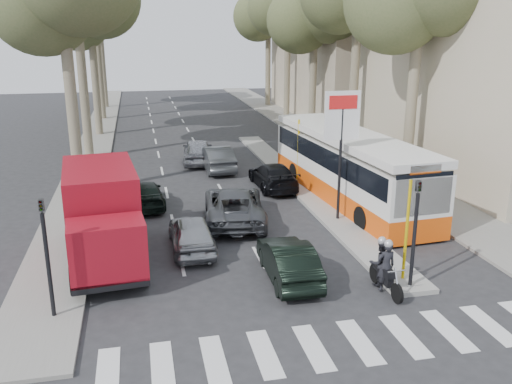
# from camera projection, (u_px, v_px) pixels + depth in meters

# --- Properties ---
(ground) EXTENTS (120.00, 120.00, 0.00)m
(ground) POSITION_uv_depth(u_px,v_px,m) (298.00, 279.00, 18.04)
(ground) COLOR #28282B
(ground) RESTS_ON ground
(sidewalk_right) EXTENTS (3.20, 70.00, 0.12)m
(sidewalk_right) POSITION_uv_depth(u_px,v_px,m) (312.00, 133.00, 43.17)
(sidewalk_right) COLOR gray
(sidewalk_right) RESTS_ON ground
(median_left) EXTENTS (2.40, 64.00, 0.12)m
(median_left) POSITION_uv_depth(u_px,v_px,m) (98.00, 134.00, 42.56)
(median_left) COLOR gray
(median_left) RESTS_ON ground
(traffic_island) EXTENTS (1.50, 26.00, 0.16)m
(traffic_island) POSITION_uv_depth(u_px,v_px,m) (298.00, 183.00, 28.97)
(traffic_island) COLOR gray
(traffic_island) RESTS_ON ground
(building_near) EXTENTS (11.00, 18.00, 18.00)m
(building_near) POSITION_uv_depth(u_px,v_px,m) (509.00, 10.00, 29.86)
(building_near) COLOR #C1B09A
(building_near) RESTS_ON ground
(building_far) EXTENTS (11.00, 20.00, 16.00)m
(building_far) POSITION_uv_depth(u_px,v_px,m) (355.00, 29.00, 50.73)
(building_far) COLOR #B7A88E
(building_far) RESTS_ON ground
(billboard) EXTENTS (1.50, 12.10, 5.60)m
(billboard) POSITION_uv_depth(u_px,v_px,m) (341.00, 137.00, 22.32)
(billboard) COLOR yellow
(billboard) RESTS_ON ground
(traffic_light_island) EXTENTS (0.16, 0.41, 3.60)m
(traffic_light_island) POSITION_uv_depth(u_px,v_px,m) (416.00, 216.00, 16.59)
(traffic_light_island) COLOR black
(traffic_light_island) RESTS_ON ground
(traffic_light_left) EXTENTS (0.16, 0.41, 3.60)m
(traffic_light_left) POSITION_uv_depth(u_px,v_px,m) (45.00, 238.00, 14.82)
(traffic_light_left) COLOR black
(traffic_light_left) RESTS_ON ground
(tree_l_c) EXTENTS (7.40, 7.20, 13.71)m
(tree_l_c) POSITION_uv_depth(u_px,v_px,m) (90.00, 0.00, 39.84)
(tree_l_c) COLOR #6B604C
(tree_l_c) RESTS_ON ground
(tree_l_e) EXTENTS (7.40, 7.20, 14.49)m
(tree_l_e) POSITION_uv_depth(u_px,v_px,m) (99.00, 1.00, 54.57)
(tree_l_e) COLOR #6B604C
(tree_l_e) RESTS_ON ground
(tree_r_c) EXTENTS (7.40, 7.20, 13.32)m
(tree_r_c) POSITION_uv_depth(u_px,v_px,m) (316.00, 6.00, 41.53)
(tree_r_c) COLOR #6B604C
(tree_r_c) RESTS_ON ground
(tree_r_e) EXTENTS (7.40, 7.20, 14.10)m
(tree_r_e) POSITION_uv_depth(u_px,v_px,m) (269.00, 5.00, 56.34)
(tree_r_e) COLOR #6B604C
(tree_r_e) RESTS_ON ground
(silver_hatchback) EXTENTS (1.60, 3.93, 1.33)m
(silver_hatchback) POSITION_uv_depth(u_px,v_px,m) (192.00, 233.00, 20.25)
(silver_hatchback) COLOR #9A9CA1
(silver_hatchback) RESTS_ON ground
(dark_hatchback) EXTENTS (1.47, 4.02, 1.32)m
(dark_hatchback) POSITION_uv_depth(u_px,v_px,m) (288.00, 260.00, 17.87)
(dark_hatchback) COLOR black
(dark_hatchback) RESTS_ON ground
(queue_car_a) EXTENTS (3.15, 5.64, 1.49)m
(queue_car_a) POSITION_uv_depth(u_px,v_px,m) (234.00, 205.00, 23.21)
(queue_car_a) COLOR #484A4F
(queue_car_a) RESTS_ON ground
(queue_car_b) EXTENTS (1.94, 4.55, 1.31)m
(queue_car_b) POSITION_uv_depth(u_px,v_px,m) (273.00, 176.00, 28.20)
(queue_car_b) COLOR black
(queue_car_b) RESTS_ON ground
(queue_car_c) EXTENTS (2.22, 4.60, 1.52)m
(queue_car_c) POSITION_uv_depth(u_px,v_px,m) (198.00, 151.00, 33.50)
(queue_car_c) COLOR #9D9FA5
(queue_car_c) RESTS_ON ground
(queue_car_d) EXTENTS (1.69, 4.49, 1.46)m
(queue_car_d) POSITION_uv_depth(u_px,v_px,m) (217.00, 158.00, 31.75)
(queue_car_d) COLOR #43464A
(queue_car_d) RESTS_ON ground
(queue_car_e) EXTENTS (1.93, 4.12, 1.16)m
(queue_car_e) POSITION_uv_depth(u_px,v_px,m) (145.00, 194.00, 25.30)
(queue_car_e) COLOR black
(queue_car_e) RESTS_ON ground
(red_truck) EXTENTS (2.94, 6.47, 3.35)m
(red_truck) POSITION_uv_depth(u_px,v_px,m) (103.00, 215.00, 18.88)
(red_truck) COLOR black
(red_truck) RESTS_ON ground
(city_bus) EXTENTS (3.71, 12.75, 3.31)m
(city_bus) POSITION_uv_depth(u_px,v_px,m) (348.00, 165.00, 25.95)
(city_bus) COLOR #ED520D
(city_bus) RESTS_ON ground
(motorcycle) EXTENTS (0.76, 2.09, 1.78)m
(motorcycle) POSITION_uv_depth(u_px,v_px,m) (383.00, 266.00, 17.10)
(motorcycle) COLOR black
(motorcycle) RESTS_ON ground
(pedestrian_near) EXTENTS (1.06, 0.95, 1.65)m
(pedestrian_near) POSITION_uv_depth(u_px,v_px,m) (436.00, 178.00, 26.72)
(pedestrian_near) COLOR #3A314A
(pedestrian_near) RESTS_ON sidewalk_right
(pedestrian_far) EXTENTS (1.33, 1.27, 1.97)m
(pedestrian_far) POSITION_uv_depth(u_px,v_px,m) (365.00, 156.00, 30.68)
(pedestrian_far) COLOR brown
(pedestrian_far) RESTS_ON sidewalk_right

